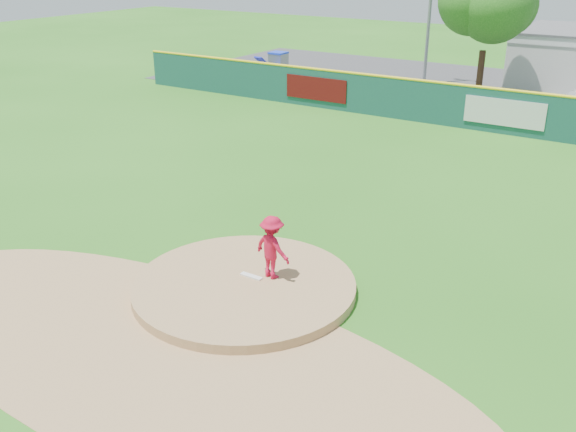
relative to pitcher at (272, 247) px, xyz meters
The scene contains 10 objects.
ground 1.30m from the pitcher, 125.59° to the right, with size 120.00×120.00×0.00m, color #286B19.
pitchers_mound 1.30m from the pitcher, 125.59° to the right, with size 5.50×5.50×0.50m, color #9E774C.
pitching_rubber 0.95m from the pitcher, 144.87° to the right, with size 0.60×0.15×0.04m, color white.
infield_dirt_arc 3.78m from the pitcher, 96.84° to the right, with size 15.40×15.40×0.01m, color #9E774C.
parking_lot 26.42m from the pitcher, 90.94° to the left, with size 44.00×16.00×0.02m, color #38383A.
pitcher is the anchor object (origin of this frame).
fence_banners 17.77m from the pitcher, 103.03° to the left, with size 13.39×0.04×1.20m.
playground_slide 28.21m from the pitcher, 123.25° to the left, with size 1.01×2.86×1.58m.
outfield_fence 17.40m from the pitcher, 91.42° to the left, with size 40.00×0.14×2.07m.
deciduous_tree 24.76m from the pitcher, 95.69° to the left, with size 5.60×5.60×7.36m.
Camera 1 is at (8.41, -11.12, 7.85)m, focal length 40.00 mm.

